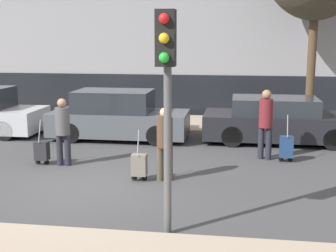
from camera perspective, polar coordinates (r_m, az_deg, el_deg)
ground_plane at (r=10.08m, az=-9.93°, el=-6.98°), size 80.00×80.00×0.00m
sidewalk_far at (r=16.66m, az=-2.37°, el=0.42°), size 28.00×3.00×0.12m
parked_car_1 at (r=14.23m, az=-6.14°, el=1.14°), size 4.13×1.71×1.48m
parked_car_2 at (r=14.09m, az=13.34°, el=0.59°), size 4.44×1.85×1.32m
pedestrian_left at (r=11.41m, az=-12.71°, el=-0.23°), size 0.35×0.34×1.63m
trolley_left at (r=11.72m, az=-15.13°, el=-2.94°), size 0.34×0.29×1.11m
pedestrian_center at (r=9.95m, az=-0.40°, el=-1.70°), size 0.35×0.34×1.59m
trolley_center at (r=10.07m, az=-3.54°, el=-4.77°), size 0.34×0.29×1.12m
pedestrian_right at (r=11.95m, az=11.82°, el=0.72°), size 0.34×0.34×1.77m
trolley_right at (r=11.92m, az=14.23°, el=-2.48°), size 0.34×0.29×1.19m
traffic_light at (r=6.83m, az=-0.19°, el=5.85°), size 0.28×0.47×3.43m
parked_bicycle at (r=16.75m, az=13.38°, el=1.69°), size 1.77×0.06×0.96m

